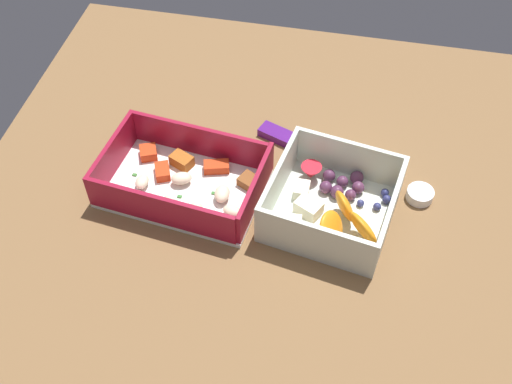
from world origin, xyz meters
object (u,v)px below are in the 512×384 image
object	(u,v)px
candy_bar	(279,136)
fruit_bowl	(333,204)
paper_cup_liner	(420,195)
pasta_container	(185,180)

from	to	relation	value
candy_bar	fruit_bowl	bearing A→B (deg)	-53.35
candy_bar	paper_cup_liner	xyz separation A→B (cm)	(20.28, -7.09, 0.10)
pasta_container	candy_bar	bearing A→B (deg)	54.74
fruit_bowl	paper_cup_liner	bearing A→B (deg)	25.27
fruit_bowl	candy_bar	bearing A→B (deg)	126.65
pasta_container	paper_cup_liner	xyz separation A→B (cm)	(31.01, 4.70, -1.06)
pasta_container	fruit_bowl	size ratio (longest dim) A/B	1.26
candy_bar	pasta_container	bearing A→B (deg)	-132.30
fruit_bowl	pasta_container	bearing A→B (deg)	178.42
pasta_container	paper_cup_liner	size ratio (longest dim) A/B	6.28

